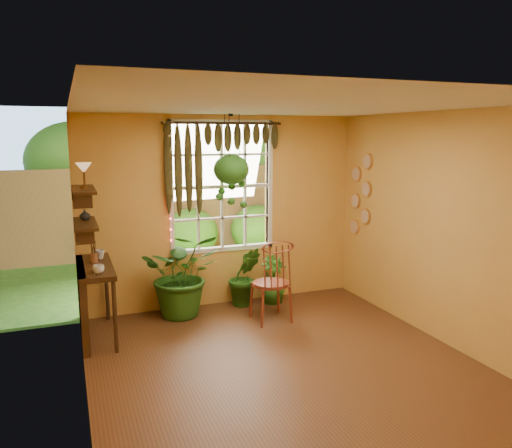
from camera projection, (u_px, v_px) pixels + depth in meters
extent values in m
plane|color=#543618|center=(288.00, 368.00, 5.25)|extent=(4.50, 4.50, 0.00)
plane|color=white|center=(291.00, 105.00, 4.78)|extent=(4.50, 4.50, 0.00)
plane|color=gold|center=(223.00, 211.00, 7.08)|extent=(4.00, 0.00, 4.00)
plane|color=gold|center=(79.00, 261.00, 4.31)|extent=(0.00, 4.50, 4.50)
plane|color=gold|center=(447.00, 230.00, 5.72)|extent=(0.00, 4.50, 4.50)
cube|color=white|center=(222.00, 187.00, 7.05)|extent=(1.52, 0.10, 1.86)
cube|color=white|center=(221.00, 186.00, 7.07)|extent=(1.38, 0.01, 1.78)
cylinder|color=#34220E|center=(223.00, 123.00, 6.79)|extent=(1.70, 0.04, 0.04)
cube|color=#34220E|center=(95.00, 267.00, 5.93)|extent=(0.40, 1.20, 0.06)
cube|color=#34220E|center=(83.00, 302.00, 5.95)|extent=(0.08, 1.18, 0.90)
cylinder|color=#34220E|center=(115.00, 316.00, 5.56)|extent=(0.05, 0.05, 0.86)
cylinder|color=#34220E|center=(107.00, 288.00, 6.57)|extent=(0.05, 0.05, 0.86)
cube|color=#34220E|center=(85.00, 224.00, 5.81)|extent=(0.25, 0.90, 0.04)
cube|color=#34220E|center=(83.00, 190.00, 5.74)|extent=(0.25, 0.90, 0.04)
cube|color=#1E5016|center=(161.00, 239.00, 11.92)|extent=(14.00, 10.00, 0.04)
cube|color=olive|center=(176.00, 211.00, 10.10)|extent=(12.00, 0.10, 1.80)
plane|color=#86B0E0|center=(147.00, 168.00, 13.29)|extent=(12.00, 0.00, 12.00)
cylinder|color=maroon|center=(271.00, 284.00, 6.54)|extent=(0.48, 0.48, 0.04)
torus|color=maroon|center=(277.00, 247.00, 6.26)|extent=(0.45, 0.04, 0.45)
imported|color=#154E14|center=(183.00, 274.00, 6.70)|extent=(1.20, 1.09, 1.16)
imported|color=#154E14|center=(245.00, 276.00, 7.13)|extent=(0.51, 0.43, 0.85)
imported|color=#154E14|center=(273.00, 280.00, 7.25)|extent=(0.45, 0.45, 0.69)
ellipsoid|color=black|center=(231.00, 175.00, 6.70)|extent=(0.28, 0.28, 0.17)
ellipsoid|color=#154E14|center=(231.00, 170.00, 6.68)|extent=(0.48, 0.48, 0.41)
imported|color=silver|center=(99.00, 269.00, 5.54)|extent=(0.14, 0.14, 0.10)
imported|color=beige|center=(100.00, 254.00, 6.20)|extent=(0.15, 0.15, 0.11)
cylinder|color=brown|center=(94.00, 258.00, 6.02)|extent=(0.09, 0.09, 0.11)
imported|color=#B2AD99|center=(85.00, 215.00, 5.95)|extent=(0.14, 0.14, 0.13)
cylinder|color=brown|center=(85.00, 187.00, 5.67)|extent=(0.10, 0.10, 0.03)
cylinder|color=brown|center=(84.00, 179.00, 5.66)|extent=(0.02, 0.02, 0.18)
cone|color=slate|center=(84.00, 168.00, 5.63)|extent=(0.18, 0.18, 0.12)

